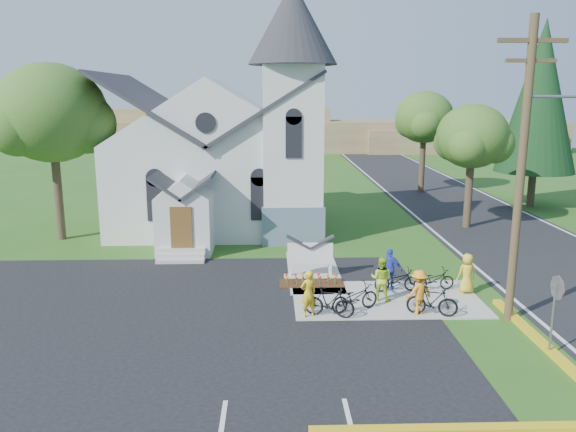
{
  "coord_description": "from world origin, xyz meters",
  "views": [
    {
      "loc": [
        -2.82,
        -19.35,
        7.59
      ],
      "look_at": [
        -2.08,
        5.0,
        2.27
      ],
      "focal_mm": 35.0,
      "sensor_mm": 36.0,
      "label": 1
    }
  ],
  "objects_px": {
    "cyclist_0": "(308,293)",
    "bike_3": "(432,301)",
    "bike_1": "(329,302)",
    "cyclist_3": "(419,292)",
    "bike_4": "(434,280)",
    "bike_0": "(355,297)",
    "cyclist_4": "(467,273)",
    "cyclist_1": "(381,278)",
    "stop_sign": "(556,298)",
    "church_sign": "(310,254)",
    "cyclist_2": "(390,269)",
    "utility_pole": "(524,163)",
    "bike_2": "(397,280)"
  },
  "relations": [
    {
      "from": "church_sign",
      "to": "bike_3",
      "type": "bearing_deg",
      "value": -48.23
    },
    {
      "from": "bike_1",
      "to": "cyclist_4",
      "type": "relative_size",
      "value": 1.14
    },
    {
      "from": "bike_0",
      "to": "bike_1",
      "type": "relative_size",
      "value": 1.06
    },
    {
      "from": "church_sign",
      "to": "cyclist_3",
      "type": "relative_size",
      "value": 1.39
    },
    {
      "from": "utility_pole",
      "to": "cyclist_4",
      "type": "height_order",
      "value": "utility_pole"
    },
    {
      "from": "bike_1",
      "to": "cyclist_3",
      "type": "relative_size",
      "value": 1.12
    },
    {
      "from": "cyclist_0",
      "to": "bike_3",
      "type": "distance_m",
      "value": 4.3
    },
    {
      "from": "bike_0",
      "to": "cyclist_1",
      "type": "bearing_deg",
      "value": -71.62
    },
    {
      "from": "stop_sign",
      "to": "bike_3",
      "type": "xyz_separation_m",
      "value": [
        -2.7,
        3.0,
        -1.21
      ]
    },
    {
      "from": "cyclist_3",
      "to": "bike_3",
      "type": "relative_size",
      "value": 0.91
    },
    {
      "from": "bike_0",
      "to": "cyclist_4",
      "type": "xyz_separation_m",
      "value": [
        4.59,
        1.72,
        0.29
      ]
    },
    {
      "from": "church_sign",
      "to": "bike_3",
      "type": "relative_size",
      "value": 1.26
    },
    {
      "from": "cyclist_0",
      "to": "bike_1",
      "type": "relative_size",
      "value": 0.93
    },
    {
      "from": "cyclist_3",
      "to": "cyclist_4",
      "type": "distance_m",
      "value": 3.17
    },
    {
      "from": "stop_sign",
      "to": "cyclist_0",
      "type": "bearing_deg",
      "value": 156.22
    },
    {
      "from": "stop_sign",
      "to": "bike_2",
      "type": "distance_m",
      "value": 6.54
    },
    {
      "from": "bike_0",
      "to": "bike_4",
      "type": "height_order",
      "value": "bike_0"
    },
    {
      "from": "utility_pole",
      "to": "stop_sign",
      "type": "distance_m",
      "value": 4.52
    },
    {
      "from": "stop_sign",
      "to": "cyclist_4",
      "type": "height_order",
      "value": "stop_sign"
    },
    {
      "from": "bike_2",
      "to": "cyclist_2",
      "type": "bearing_deg",
      "value": 37.14
    },
    {
      "from": "stop_sign",
      "to": "bike_1",
      "type": "relative_size",
      "value": 1.4
    },
    {
      "from": "bike_0",
      "to": "bike_3",
      "type": "distance_m",
      "value": 2.67
    },
    {
      "from": "cyclist_2",
      "to": "church_sign",
      "type": "bearing_deg",
      "value": -8.58
    },
    {
      "from": "church_sign",
      "to": "cyclist_3",
      "type": "distance_m",
      "value": 5.48
    },
    {
      "from": "cyclist_4",
      "to": "bike_4",
      "type": "bearing_deg",
      "value": -24.27
    },
    {
      "from": "cyclist_1",
      "to": "bike_3",
      "type": "distance_m",
      "value": 2.19
    },
    {
      "from": "bike_3",
      "to": "cyclist_4",
      "type": "height_order",
      "value": "cyclist_4"
    },
    {
      "from": "cyclist_3",
      "to": "utility_pole",
      "type": "bearing_deg",
      "value": 149.78
    },
    {
      "from": "stop_sign",
      "to": "cyclist_3",
      "type": "height_order",
      "value": "stop_sign"
    },
    {
      "from": "cyclist_2",
      "to": "bike_3",
      "type": "distance_m",
      "value": 2.89
    },
    {
      "from": "stop_sign",
      "to": "cyclist_3",
      "type": "distance_m",
      "value": 4.57
    },
    {
      "from": "bike_2",
      "to": "cyclist_3",
      "type": "distance_m",
      "value": 2.3
    },
    {
      "from": "cyclist_3",
      "to": "bike_4",
      "type": "bearing_deg",
      "value": -138.77
    },
    {
      "from": "cyclist_3",
      "to": "cyclist_4",
      "type": "relative_size",
      "value": 1.02
    },
    {
      "from": "cyclist_2",
      "to": "cyclist_3",
      "type": "bearing_deg",
      "value": 121.4
    },
    {
      "from": "cyclist_2",
      "to": "bike_3",
      "type": "height_order",
      "value": "cyclist_2"
    },
    {
      "from": "utility_pole",
      "to": "cyclist_4",
      "type": "distance_m",
      "value": 5.27
    },
    {
      "from": "cyclist_1",
      "to": "cyclist_2",
      "type": "distance_m",
      "value": 1.26
    },
    {
      "from": "church_sign",
      "to": "cyclist_3",
      "type": "bearing_deg",
      "value": -50.41
    },
    {
      "from": "stop_sign",
      "to": "cyclist_3",
      "type": "relative_size",
      "value": 1.56
    },
    {
      "from": "cyclist_4",
      "to": "bike_3",
      "type": "bearing_deg",
      "value": 37.61
    },
    {
      "from": "cyclist_4",
      "to": "bike_4",
      "type": "height_order",
      "value": "cyclist_4"
    },
    {
      "from": "bike_2",
      "to": "bike_4",
      "type": "xyz_separation_m",
      "value": [
        1.46,
        0.08,
        -0.03
      ]
    },
    {
      "from": "cyclist_4",
      "to": "utility_pole",
      "type": "bearing_deg",
      "value": 93.58
    },
    {
      "from": "church_sign",
      "to": "cyclist_1",
      "type": "bearing_deg",
      "value": -48.89
    },
    {
      "from": "bike_2",
      "to": "cyclist_4",
      "type": "bearing_deg",
      "value": -98.53
    },
    {
      "from": "cyclist_1",
      "to": "bike_4",
      "type": "distance_m",
      "value": 2.47
    },
    {
      "from": "bike_3",
      "to": "cyclist_4",
      "type": "relative_size",
      "value": 1.12
    },
    {
      "from": "bike_4",
      "to": "bike_0",
      "type": "bearing_deg",
      "value": 112.05
    },
    {
      "from": "bike_2",
      "to": "cyclist_3",
      "type": "bearing_deg",
      "value": -178.0
    }
  ]
}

